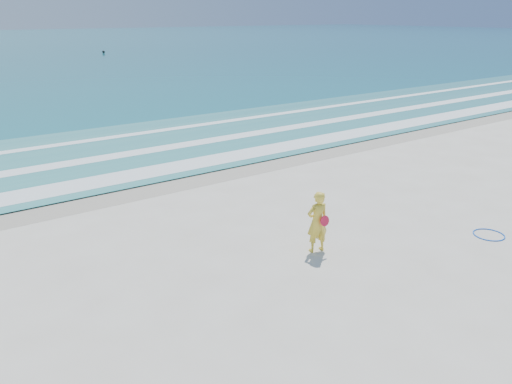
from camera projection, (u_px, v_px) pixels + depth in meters
ground at (366, 282)px, 11.14m from camera, size 400.00×400.00×0.00m
wet_sand at (179, 179)px, 18.02m from camera, size 400.00×2.40×0.00m
shallow at (126, 149)px, 21.83m from camera, size 400.00×10.00×0.01m
foam_near at (163, 169)px, 19.00m from camera, size 400.00×1.40×0.01m
foam_mid at (133, 153)px, 21.22m from camera, size 400.00×0.90×0.01m
foam_far at (106, 138)px, 23.74m from camera, size 400.00×0.60×0.01m
hoop at (489, 235)px, 13.47m from camera, size 1.05×1.05×0.03m
buoy at (104, 52)px, 74.43m from camera, size 0.41×0.41×0.41m
woman at (317, 222)px, 12.33m from camera, size 0.64×0.48×1.58m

